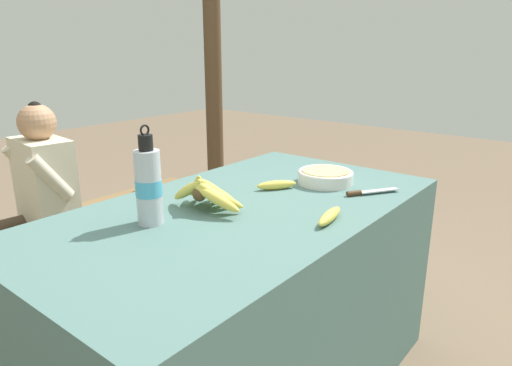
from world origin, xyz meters
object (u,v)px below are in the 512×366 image
at_px(wooden_bench, 79,225).
at_px(banana_bunch_green, 147,185).
at_px(loose_banana_side, 277,185).
at_px(support_post_far, 213,65).
at_px(banana_bunch_ripe, 207,192).
at_px(knife, 365,192).
at_px(seated_vendor, 37,192).
at_px(water_bottle, 149,185).
at_px(serving_bowl, 325,176).
at_px(loose_banana_front, 330,216).

bearing_deg(wooden_bench, banana_bunch_green, 0.55).
distance_m(loose_banana_side, support_post_far, 1.94).
relative_size(banana_bunch_ripe, knife, 1.57).
bearing_deg(seated_vendor, banana_bunch_green, -171.56).
bearing_deg(banana_bunch_ripe, banana_bunch_green, 60.95).
xyz_separation_m(banana_bunch_ripe, support_post_far, (1.53, 1.44, 0.33)).
height_order(banana_bunch_ripe, banana_bunch_green, banana_bunch_ripe).
bearing_deg(loose_banana_side, knife, -62.61).
xyz_separation_m(loose_banana_side, support_post_far, (1.20, 1.48, 0.37)).
height_order(wooden_bench, seated_vendor, seated_vendor).
distance_m(banana_bunch_ripe, water_bottle, 0.21).
height_order(banana_bunch_ripe, serving_bowl, banana_bunch_ripe).
distance_m(seated_vendor, support_post_far, 1.66).
distance_m(banana_bunch_ripe, knife, 0.59).
bearing_deg(banana_bunch_green, loose_banana_side, -105.48).
bearing_deg(water_bottle, serving_bowl, -15.55).
height_order(serving_bowl, banana_bunch_green, serving_bowl).
bearing_deg(seated_vendor, loose_banana_front, 102.41).
bearing_deg(seated_vendor, water_bottle, 86.89).
bearing_deg(seated_vendor, wooden_bench, -167.05).
height_order(seated_vendor, banana_bunch_green, seated_vendor).
relative_size(water_bottle, banana_bunch_green, 1.27).
bearing_deg(loose_banana_front, knife, 6.05).
relative_size(banana_bunch_ripe, water_bottle, 0.98).
distance_m(wooden_bench, banana_bunch_green, 0.49).
bearing_deg(knife, seated_vendor, 140.71).
bearing_deg(wooden_bench, loose_banana_front, -91.36).
bearing_deg(seated_vendor, support_post_far, -164.90).
distance_m(knife, wooden_bench, 1.63).
height_order(banana_bunch_green, support_post_far, support_post_far).
relative_size(knife, banana_bunch_green, 0.79).
bearing_deg(knife, water_bottle, -177.28).
height_order(banana_bunch_ripe, knife, banana_bunch_ripe).
relative_size(loose_banana_front, knife, 0.89).
bearing_deg(banana_bunch_ripe, water_bottle, 165.47).
distance_m(serving_bowl, water_bottle, 0.74).
distance_m(water_bottle, banana_bunch_green, 1.52).
distance_m(serving_bowl, loose_banana_front, 0.42).
xyz_separation_m(banana_bunch_ripe, banana_bunch_green, (0.68, 1.22, -0.37)).
bearing_deg(banana_bunch_green, serving_bowl, -96.79).
xyz_separation_m(banana_bunch_ripe, knife, (0.48, -0.34, -0.05)).
bearing_deg(water_bottle, knife, -29.91).
distance_m(serving_bowl, knife, 0.19).
xyz_separation_m(loose_banana_side, seated_vendor, (-0.34, 1.23, -0.19)).
bearing_deg(loose_banana_side, serving_bowl, -28.59).
bearing_deg(support_post_far, knife, -120.57).
bearing_deg(knife, support_post_far, 92.06).
bearing_deg(banana_bunch_green, water_bottle, -126.82).
xyz_separation_m(water_bottle, support_post_far, (1.72, 1.39, 0.27)).
bearing_deg(knife, loose_banana_front, -141.32).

